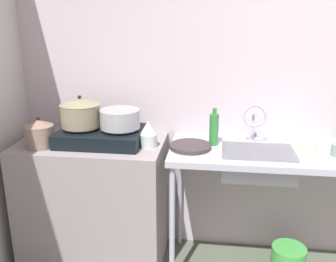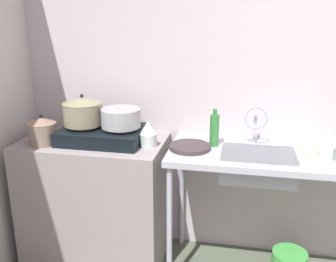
{
  "view_description": "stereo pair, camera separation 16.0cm",
  "coord_description": "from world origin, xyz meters",
  "px_view_note": "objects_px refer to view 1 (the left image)",
  "views": [
    {
      "loc": [
        -0.91,
        -0.98,
        1.73
      ],
      "look_at": [
        -1.21,
        1.35,
        0.99
      ],
      "focal_mm": 40.53,
      "sensor_mm": 36.0,
      "label": 1
    },
    {
      "loc": [
        -0.75,
        -0.96,
        1.73
      ],
      "look_at": [
        -1.21,
        1.35,
        0.99
      ],
      "focal_mm": 40.53,
      "sensor_mm": 36.0,
      "label": 2
    }
  ],
  "objects_px": {
    "percolator": "(148,134)",
    "frying_pan": "(191,146)",
    "pot_on_left_burner": "(81,113)",
    "bottle_by_sink": "(214,129)",
    "faucet": "(254,118)",
    "pot_beside_stove": "(39,133)",
    "small_bowl_on_drainboard": "(307,147)",
    "bucket_on_floor": "(288,261)",
    "stove": "(101,136)",
    "sink_basin": "(257,163)",
    "pot_on_right_burner": "(120,119)"
  },
  "relations": [
    {
      "from": "pot_on_left_burner",
      "to": "pot_on_right_burner",
      "type": "relative_size",
      "value": 1.02
    },
    {
      "from": "faucet",
      "to": "bucket_on_floor",
      "type": "xyz_separation_m",
      "value": [
        0.28,
        -0.16,
        -0.96
      ]
    },
    {
      "from": "pot_on_left_burner",
      "to": "bottle_by_sink",
      "type": "bearing_deg",
      "value": 3.76
    },
    {
      "from": "faucet",
      "to": "sink_basin",
      "type": "bearing_deg",
      "value": -80.54
    },
    {
      "from": "pot_beside_stove",
      "to": "faucet",
      "type": "distance_m",
      "value": 1.4
    },
    {
      "from": "sink_basin",
      "to": "bucket_on_floor",
      "type": "bearing_deg",
      "value": -2.86
    },
    {
      "from": "pot_on_left_burner",
      "to": "pot_beside_stove",
      "type": "relative_size",
      "value": 1.3
    },
    {
      "from": "stove",
      "to": "bucket_on_floor",
      "type": "bearing_deg",
      "value": -2.01
    },
    {
      "from": "faucet",
      "to": "bucket_on_floor",
      "type": "bearing_deg",
      "value": -29.77
    },
    {
      "from": "pot_beside_stove",
      "to": "bucket_on_floor",
      "type": "distance_m",
      "value": 1.87
    },
    {
      "from": "pot_beside_stove",
      "to": "frying_pan",
      "type": "relative_size",
      "value": 0.77
    },
    {
      "from": "pot_on_right_burner",
      "to": "bucket_on_floor",
      "type": "height_order",
      "value": "pot_on_right_burner"
    },
    {
      "from": "percolator",
      "to": "faucet",
      "type": "height_order",
      "value": "faucet"
    },
    {
      "from": "stove",
      "to": "sink_basin",
      "type": "height_order",
      "value": "stove"
    },
    {
      "from": "small_bowl_on_drainboard",
      "to": "bottle_by_sink",
      "type": "height_order",
      "value": "bottle_by_sink"
    },
    {
      "from": "sink_basin",
      "to": "pot_on_right_burner",
      "type": "bearing_deg",
      "value": 177.94
    },
    {
      "from": "sink_basin",
      "to": "faucet",
      "type": "relative_size",
      "value": 1.69
    },
    {
      "from": "pot_on_left_burner",
      "to": "small_bowl_on_drainboard",
      "type": "bearing_deg",
      "value": 1.16
    },
    {
      "from": "sink_basin",
      "to": "small_bowl_on_drainboard",
      "type": "distance_m",
      "value": 0.33
    },
    {
      "from": "pot_on_left_burner",
      "to": "pot_beside_stove",
      "type": "bearing_deg",
      "value": -152.09
    },
    {
      "from": "stove",
      "to": "pot_beside_stove",
      "type": "relative_size",
      "value": 2.71
    },
    {
      "from": "percolator",
      "to": "small_bowl_on_drainboard",
      "type": "xyz_separation_m",
      "value": [
        1.01,
        0.06,
        -0.07
      ]
    },
    {
      "from": "pot_beside_stove",
      "to": "percolator",
      "type": "bearing_deg",
      "value": 7.6
    },
    {
      "from": "pot_beside_stove",
      "to": "small_bowl_on_drainboard",
      "type": "relative_size",
      "value": 1.72
    },
    {
      "from": "pot_on_right_burner",
      "to": "pot_beside_stove",
      "type": "height_order",
      "value": "pot_on_right_burner"
    },
    {
      "from": "small_bowl_on_drainboard",
      "to": "bottle_by_sink",
      "type": "distance_m",
      "value": 0.6
    },
    {
      "from": "pot_beside_stove",
      "to": "faucet",
      "type": "relative_size",
      "value": 0.75
    },
    {
      "from": "bottle_by_sink",
      "to": "sink_basin",
      "type": "bearing_deg",
      "value": -17.59
    },
    {
      "from": "sink_basin",
      "to": "bottle_by_sink",
      "type": "height_order",
      "value": "bottle_by_sink"
    },
    {
      "from": "pot_on_left_burner",
      "to": "bucket_on_floor",
      "type": "height_order",
      "value": "pot_on_left_burner"
    },
    {
      "from": "sink_basin",
      "to": "frying_pan",
      "type": "xyz_separation_m",
      "value": [
        -0.43,
        -0.0,
        0.09
      ]
    },
    {
      "from": "percolator",
      "to": "small_bowl_on_drainboard",
      "type": "distance_m",
      "value": 1.02
    },
    {
      "from": "faucet",
      "to": "stove",
      "type": "bearing_deg",
      "value": -173.6
    },
    {
      "from": "small_bowl_on_drainboard",
      "to": "pot_on_left_burner",
      "type": "bearing_deg",
      "value": -178.84
    },
    {
      "from": "pot_on_left_burner",
      "to": "sink_basin",
      "type": "height_order",
      "value": "pot_on_left_burner"
    },
    {
      "from": "pot_on_left_burner",
      "to": "bottle_by_sink",
      "type": "xyz_separation_m",
      "value": [
        0.88,
        0.06,
        -0.1
      ]
    },
    {
      "from": "bottle_by_sink",
      "to": "bucket_on_floor",
      "type": "xyz_separation_m",
      "value": [
        0.54,
        -0.1,
        -0.89
      ]
    },
    {
      "from": "faucet",
      "to": "small_bowl_on_drainboard",
      "type": "xyz_separation_m",
      "value": [
        0.33,
        -0.08,
        -0.16
      ]
    },
    {
      "from": "frying_pan",
      "to": "pot_on_left_burner",
      "type": "bearing_deg",
      "value": 177.39
    },
    {
      "from": "pot_on_right_burner",
      "to": "percolator",
      "type": "xyz_separation_m",
      "value": [
        0.19,
        -0.03,
        -0.09
      ]
    },
    {
      "from": "bottle_by_sink",
      "to": "faucet",
      "type": "bearing_deg",
      "value": 11.94
    },
    {
      "from": "pot_on_right_burner",
      "to": "pot_beside_stove",
      "type": "distance_m",
      "value": 0.53
    },
    {
      "from": "small_bowl_on_drainboard",
      "to": "bottle_by_sink",
      "type": "relative_size",
      "value": 0.48
    },
    {
      "from": "pot_on_right_burner",
      "to": "bottle_by_sink",
      "type": "relative_size",
      "value": 1.05
    },
    {
      "from": "percolator",
      "to": "frying_pan",
      "type": "xyz_separation_m",
      "value": [
        0.28,
        -0.0,
        -0.07
      ]
    },
    {
      "from": "percolator",
      "to": "frying_pan",
      "type": "relative_size",
      "value": 0.65
    },
    {
      "from": "pot_beside_stove",
      "to": "bottle_by_sink",
      "type": "bearing_deg",
      "value": 9.35
    },
    {
      "from": "pot_on_left_burner",
      "to": "pot_on_right_burner",
      "type": "bearing_deg",
      "value": 0.0
    },
    {
      "from": "small_bowl_on_drainboard",
      "to": "bucket_on_floor",
      "type": "distance_m",
      "value": 0.81
    },
    {
      "from": "stove",
      "to": "pot_on_right_burner",
      "type": "distance_m",
      "value": 0.18
    }
  ]
}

